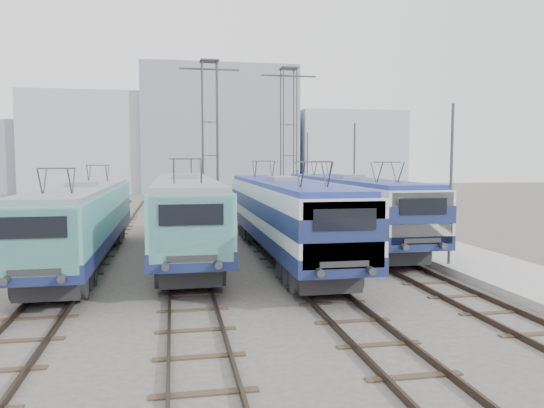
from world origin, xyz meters
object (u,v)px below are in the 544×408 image
(locomotive_far_right, at_px, (349,203))
(mast_rear, at_px, (307,173))
(locomotive_far_left, at_px, (82,217))
(locomotive_center_left, at_px, (185,209))
(catenary_tower_west, at_px, (210,134))
(mast_front, at_px, (451,188))
(catenary_tower_east, at_px, (289,135))
(mast_mid, at_px, (354,178))
(locomotive_center_right, at_px, (284,211))

(locomotive_far_right, height_order, mast_rear, mast_rear)
(locomotive_far_left, distance_m, locomotive_center_left, 4.72)
(locomotive_center_left, distance_m, locomotive_far_right, 9.24)
(catenary_tower_west, distance_m, mast_front, 22.00)
(catenary_tower_east, bearing_deg, catenary_tower_west, -162.90)
(catenary_tower_east, xyz_separation_m, mast_mid, (2.10, -10.00, -3.14))
(mast_mid, distance_m, mast_rear, 12.00)
(catenary_tower_west, height_order, catenary_tower_east, same)
(locomotive_center_left, xyz_separation_m, locomotive_far_right, (9.00, 2.10, -0.01))
(locomotive_far_right, relative_size, mast_mid, 2.57)
(locomotive_far_right, height_order, mast_mid, mast_mid)
(locomotive_center_right, xyz_separation_m, catenary_tower_east, (4.25, 18.33, 4.33))
(mast_rear, bearing_deg, mast_mid, -90.00)
(locomotive_far_left, relative_size, catenary_tower_east, 1.43)
(locomotive_center_left, bearing_deg, locomotive_far_right, 13.14)
(locomotive_center_left, bearing_deg, mast_rear, 59.66)
(locomotive_far_left, height_order, catenary_tower_west, catenary_tower_west)
(locomotive_center_left, height_order, mast_rear, mast_rear)
(locomotive_far_left, xyz_separation_m, locomotive_far_right, (13.50, 3.53, 0.15))
(catenary_tower_west, xyz_separation_m, mast_rear, (8.60, 4.00, -3.14))
(locomotive_far_left, bearing_deg, locomotive_center_left, 17.62)
(locomotive_far_left, height_order, mast_rear, mast_rear)
(catenary_tower_east, relative_size, mast_rear, 1.71)
(locomotive_center_right, distance_m, mast_rear, 21.33)
(locomotive_far_left, xyz_separation_m, locomotive_center_right, (9.00, -0.36, 0.16))
(locomotive_far_left, bearing_deg, mast_mid, 27.43)
(mast_rear, bearing_deg, locomotive_far_left, -127.55)
(catenary_tower_west, bearing_deg, locomotive_far_left, -112.92)
(catenary_tower_west, distance_m, mast_mid, 12.16)
(locomotive_far_right, bearing_deg, locomotive_center_right, -139.17)
(locomotive_center_left, xyz_separation_m, locomotive_center_right, (4.50, -1.79, 0.01))
(locomotive_center_right, relative_size, mast_front, 2.59)
(locomotive_far_right, height_order, mast_front, mast_front)
(locomotive_center_left, height_order, mast_mid, mast_mid)
(locomotive_center_right, bearing_deg, locomotive_far_left, 177.72)
(locomotive_far_right, xyz_separation_m, mast_mid, (1.85, 4.44, 1.20))
(locomotive_far_left, height_order, mast_front, mast_front)
(catenary_tower_west, xyz_separation_m, mast_front, (8.60, -20.00, -3.14))
(locomotive_center_left, height_order, locomotive_far_right, locomotive_center_left)
(locomotive_center_right, distance_m, locomotive_far_right, 5.95)
(locomotive_center_right, height_order, mast_front, mast_front)
(locomotive_far_right, bearing_deg, locomotive_center_left, -166.86)
(catenary_tower_west, relative_size, mast_rear, 1.71)
(catenary_tower_east, relative_size, mast_front, 1.71)
(locomotive_far_left, distance_m, mast_mid, 17.35)
(mast_mid, height_order, mast_rear, same)
(mast_front, bearing_deg, locomotive_center_left, 153.28)
(locomotive_center_right, relative_size, catenary_tower_east, 1.51)
(mast_front, bearing_deg, mast_mid, 90.00)
(mast_front, relative_size, mast_mid, 1.00)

